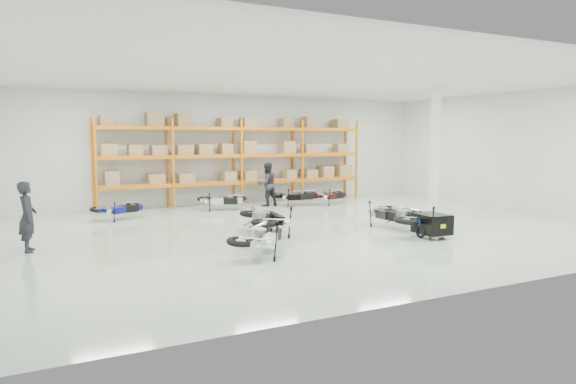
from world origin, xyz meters
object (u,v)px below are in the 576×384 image
moto_blue_centre (408,213)px  moto_back_c (296,193)px  moto_touring_right (395,210)px  person_left (27,217)px  person_back (267,184)px  moto_back_d (329,193)px  trailer (432,224)px  moto_back_b (222,197)px  moto_black_far_left (266,214)px  moto_back_a (119,205)px  moto_silver_left (260,232)px

moto_blue_centre → moto_back_c: size_ratio=1.15×
moto_touring_right → person_left: 9.99m
moto_touring_right → person_back: (-1.30, 6.50, 0.30)m
moto_back_c → moto_back_d: bearing=-91.2°
moto_back_c → person_left: person_left is taller
trailer → moto_back_b: size_ratio=0.97×
moto_blue_centre → moto_touring_right: size_ratio=1.04×
moto_blue_centre → moto_touring_right: (0.15, 0.78, -0.02)m
moto_black_far_left → moto_back_a: (-3.23, 4.81, -0.13)m
moto_black_far_left → trailer: moto_black_far_left is taller
moto_silver_left → moto_back_d: moto_silver_left is taller
moto_touring_right → trailer: (0.00, -1.60, -0.20)m
person_left → person_back: (8.59, 5.09, 0.03)m
moto_back_c → person_back: (-1.07, 0.45, 0.36)m
moto_back_a → moto_back_c: moto_back_c is taller
moto_black_far_left → moto_back_a: size_ratio=1.27×
trailer → person_left: (-9.89, 3.01, 0.47)m
moto_blue_centre → moto_back_a: (-7.03, 6.31, -0.12)m
moto_blue_centre → trailer: moto_blue_centre is taller
trailer → moto_back_c: (-0.23, 7.64, 0.14)m
moto_back_b → person_left: bearing=147.0°
moto_black_far_left → moto_touring_right: (3.96, -0.72, -0.03)m
moto_back_d → moto_blue_centre: bearing=154.1°
moto_touring_right → moto_back_a: size_ratio=1.21×
moto_black_far_left → person_left: person_left is taller
moto_blue_centre → moto_silver_left: bearing=35.2°
person_left → moto_back_c: bearing=-61.6°
moto_back_b → moto_blue_centre: bearing=-134.5°
moto_touring_right → moto_back_a: bearing=143.5°
moto_blue_centre → moto_back_c: moto_blue_centre is taller
moto_back_c → moto_back_b: bearing=96.4°
trailer → person_back: bearing=103.5°
moto_back_d → person_left: 11.93m
trailer → person_back: (-1.30, 8.10, 0.50)m
moto_blue_centre → moto_back_b: 7.65m
moto_back_d → moto_touring_right: bearing=154.0°
moto_black_far_left → moto_touring_right: bearing=-179.3°
moto_black_far_left → moto_back_d: bearing=-124.4°
moto_touring_right → person_left: (-9.89, 1.41, 0.27)m
moto_back_a → moto_touring_right: bearing=-149.8°
moto_touring_right → moto_back_b: 7.01m
moto_back_a → moto_back_b: 3.91m
trailer → moto_back_d: moto_back_d is taller
trailer → person_left: 10.35m
moto_touring_right → moto_back_b: moto_touring_right is taller
moto_back_b → person_left: size_ratio=0.95×
moto_silver_left → person_left: person_left is taller
trailer → person_back: size_ratio=0.90×
moto_silver_left → moto_back_a: size_ratio=1.17×
moto_back_a → moto_back_c: bearing=-108.0°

